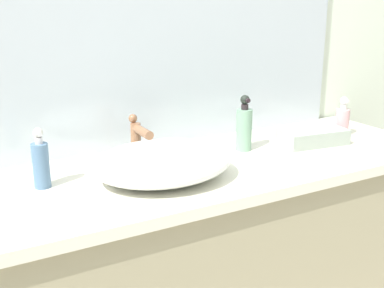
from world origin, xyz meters
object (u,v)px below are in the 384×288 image
Objects in this scene: sink_basin at (163,162)px; perfume_bottle at (244,127)px; lotion_bottle at (342,120)px; folded_hand_towel at (313,137)px; soap_dispenser at (41,163)px.

perfume_bottle is at bearing 17.54° from sink_basin.
lotion_bottle is 0.18m from folded_hand_towel.
lotion_bottle is (1.11, -0.02, -0.01)m from soap_dispenser.
soap_dispenser is at bearing 179.13° from lotion_bottle.
perfume_bottle is (-0.43, 0.03, 0.02)m from lotion_bottle.
perfume_bottle reaches higher than sink_basin.
perfume_bottle is at bearing 166.57° from folded_hand_towel.
soap_dispenser is 0.89× the size of perfume_bottle.
soap_dispenser is 1.11m from lotion_bottle.
folded_hand_towel is at bearing -2.91° from soap_dispenser.
lotion_bottle reaches higher than sink_basin.
sink_basin is at bearing -175.07° from folded_hand_towel.
soap_dispenser is 1.13× the size of lotion_bottle.
lotion_bottle is at bearing 10.05° from folded_hand_towel.
perfume_bottle is 0.27m from folded_hand_towel.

